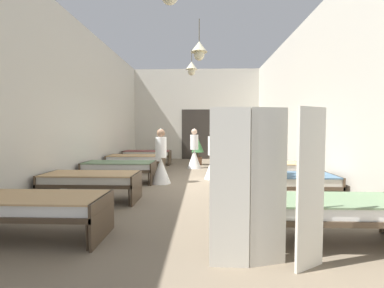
{
  "coord_description": "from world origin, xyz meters",
  "views": [
    {
      "loc": [
        0.3,
        -7.35,
        1.48
      ],
      "look_at": [
        0.0,
        0.62,
        1.03
      ],
      "focal_mm": 25.7,
      "sensor_mm": 36.0,
      "label": 1
    }
  ],
  "objects_px": {
    "bed_right_row_1": "(286,181)",
    "bed_right_row_3": "(252,159)",
    "bed_left_row_3": "(136,159)",
    "nurse_mid_aisle": "(213,161)",
    "bed_right_row_2": "(264,167)",
    "potted_plant": "(198,148)",
    "bed_right_row_0": "(330,209)",
    "nurse_far_aisle": "(161,164)",
    "bed_right_row_4": "(243,154)",
    "patient_seated_primary": "(269,160)",
    "bed_left_row_4": "(147,154)",
    "bed_left_row_2": "(119,167)",
    "privacy_screen": "(269,188)",
    "bed_left_row_1": "(91,180)",
    "bed_left_row_0": "(34,206)",
    "nurse_near_aisle": "(194,154)"
  },
  "relations": [
    {
      "from": "potted_plant",
      "to": "bed_right_row_3",
      "type": "bearing_deg",
      "value": -45.39
    },
    {
      "from": "bed_left_row_1",
      "to": "bed_right_row_3",
      "type": "height_order",
      "value": "same"
    },
    {
      "from": "bed_left_row_3",
      "to": "bed_right_row_1",
      "type": "bearing_deg",
      "value": -44.13
    },
    {
      "from": "bed_right_row_0",
      "to": "bed_left_row_3",
      "type": "xyz_separation_m",
      "value": [
        -3.92,
        5.7,
        0.0
      ]
    },
    {
      "from": "bed_right_row_1",
      "to": "bed_right_row_3",
      "type": "xyz_separation_m",
      "value": [
        0.0,
        3.8,
        0.0
      ]
    },
    {
      "from": "bed_right_row_1",
      "to": "bed_right_row_4",
      "type": "relative_size",
      "value": 1.0
    },
    {
      "from": "bed_right_row_2",
      "to": "bed_left_row_4",
      "type": "relative_size",
      "value": 1.0
    },
    {
      "from": "nurse_near_aisle",
      "to": "privacy_screen",
      "type": "bearing_deg",
      "value": 172.89
    },
    {
      "from": "bed_right_row_1",
      "to": "bed_left_row_4",
      "type": "height_order",
      "value": "same"
    },
    {
      "from": "potted_plant",
      "to": "nurse_near_aisle",
      "type": "bearing_deg",
      "value": -97.16
    },
    {
      "from": "bed_left_row_3",
      "to": "nurse_mid_aisle",
      "type": "relative_size",
      "value": 1.28
    },
    {
      "from": "bed_right_row_0",
      "to": "nurse_far_aisle",
      "type": "xyz_separation_m",
      "value": [
        -2.77,
        3.75,
        0.09
      ]
    },
    {
      "from": "bed_left_row_4",
      "to": "nurse_far_aisle",
      "type": "distance_m",
      "value": 4.02
    },
    {
      "from": "bed_right_row_4",
      "to": "potted_plant",
      "type": "xyz_separation_m",
      "value": [
        -1.84,
        -0.03,
        0.25
      ]
    },
    {
      "from": "bed_left_row_0",
      "to": "nurse_near_aisle",
      "type": "bearing_deg",
      "value": 73.56
    },
    {
      "from": "bed_left_row_3",
      "to": "privacy_screen",
      "type": "relative_size",
      "value": 1.12
    },
    {
      "from": "bed_right_row_0",
      "to": "bed_left_row_2",
      "type": "xyz_separation_m",
      "value": [
        -3.92,
        3.8,
        0.0
      ]
    },
    {
      "from": "bed_right_row_0",
      "to": "patient_seated_primary",
      "type": "xyz_separation_m",
      "value": [
        -0.35,
        1.86,
        0.43
      ]
    },
    {
      "from": "bed_left_row_0",
      "to": "bed_left_row_3",
      "type": "relative_size",
      "value": 1.0
    },
    {
      "from": "bed_right_row_3",
      "to": "nurse_far_aisle",
      "type": "bearing_deg",
      "value": -144.8
    },
    {
      "from": "bed_right_row_2",
      "to": "potted_plant",
      "type": "height_order",
      "value": "potted_plant"
    },
    {
      "from": "bed_left_row_2",
      "to": "privacy_screen",
      "type": "xyz_separation_m",
      "value": [
        2.97,
        -4.47,
        0.41
      ]
    },
    {
      "from": "bed_right_row_3",
      "to": "nurse_far_aisle",
      "type": "distance_m",
      "value": 3.39
    },
    {
      "from": "bed_left_row_3",
      "to": "nurse_far_aisle",
      "type": "bearing_deg",
      "value": -59.53
    },
    {
      "from": "nurse_near_aisle",
      "to": "nurse_mid_aisle",
      "type": "bearing_deg",
      "value": -179.04
    },
    {
      "from": "bed_left_row_1",
      "to": "bed_left_row_3",
      "type": "distance_m",
      "value": 3.8
    },
    {
      "from": "bed_right_row_0",
      "to": "patient_seated_primary",
      "type": "bearing_deg",
      "value": 100.68
    },
    {
      "from": "bed_left_row_0",
      "to": "bed_right_row_2",
      "type": "distance_m",
      "value": 5.46
    },
    {
      "from": "bed_left_row_1",
      "to": "bed_left_row_2",
      "type": "height_order",
      "value": "same"
    },
    {
      "from": "bed_left_row_0",
      "to": "bed_right_row_4",
      "type": "xyz_separation_m",
      "value": [
        3.92,
        7.6,
        0.0
      ]
    },
    {
      "from": "bed_right_row_3",
      "to": "nurse_near_aisle",
      "type": "distance_m",
      "value": 2.17
    },
    {
      "from": "bed_left_row_1",
      "to": "privacy_screen",
      "type": "height_order",
      "value": "privacy_screen"
    },
    {
      "from": "nurse_far_aisle",
      "to": "potted_plant",
      "type": "xyz_separation_m",
      "value": [
        0.92,
        3.82,
        0.16
      ]
    },
    {
      "from": "bed_left_row_0",
      "to": "privacy_screen",
      "type": "distance_m",
      "value": 3.07
    },
    {
      "from": "nurse_far_aisle",
      "to": "bed_right_row_3",
      "type": "bearing_deg",
      "value": 83.65
    },
    {
      "from": "bed_right_row_4",
      "to": "bed_left_row_3",
      "type": "bearing_deg",
      "value": -154.12
    },
    {
      "from": "nurse_mid_aisle",
      "to": "nurse_far_aisle",
      "type": "xyz_separation_m",
      "value": [
        -1.43,
        -0.71,
        0.0
      ]
    },
    {
      "from": "bed_left_row_0",
      "to": "bed_right_row_3",
      "type": "distance_m",
      "value": 6.92
    },
    {
      "from": "bed_right_row_2",
      "to": "bed_right_row_3",
      "type": "distance_m",
      "value": 1.9
    },
    {
      "from": "bed_right_row_1",
      "to": "nurse_near_aisle",
      "type": "xyz_separation_m",
      "value": [
        -1.96,
        4.72,
        0.09
      ]
    },
    {
      "from": "bed_right_row_2",
      "to": "nurse_far_aisle",
      "type": "distance_m",
      "value": 2.77
    },
    {
      "from": "bed_left_row_0",
      "to": "bed_left_row_4",
      "type": "xyz_separation_m",
      "value": [
        0.0,
        7.6,
        0.0
      ]
    },
    {
      "from": "bed_left_row_1",
      "to": "bed_left_row_3",
      "type": "xyz_separation_m",
      "value": [
        0.0,
        3.8,
        0.0
      ]
    },
    {
      "from": "patient_seated_primary",
      "to": "potted_plant",
      "type": "height_order",
      "value": "patient_seated_primary"
    },
    {
      "from": "bed_right_row_2",
      "to": "privacy_screen",
      "type": "bearing_deg",
      "value": -102.0
    },
    {
      "from": "bed_right_row_1",
      "to": "bed_left_row_2",
      "type": "xyz_separation_m",
      "value": [
        -3.92,
        1.9,
        0.0
      ]
    },
    {
      "from": "bed_right_row_2",
      "to": "nurse_near_aisle",
      "type": "distance_m",
      "value": 3.44
    },
    {
      "from": "nurse_far_aisle",
      "to": "patient_seated_primary",
      "type": "bearing_deg",
      "value": 10.42
    },
    {
      "from": "bed_left_row_1",
      "to": "bed_right_row_2",
      "type": "distance_m",
      "value": 4.35
    },
    {
      "from": "bed_left_row_2",
      "to": "privacy_screen",
      "type": "bearing_deg",
      "value": -56.42
    }
  ]
}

